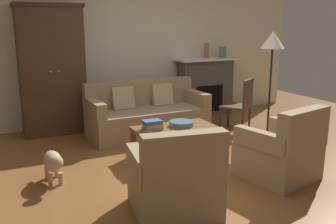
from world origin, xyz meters
The scene contains 15 objects.
ground_plane centered at (0.00, 0.00, 0.00)m, with size 9.60×9.60×0.00m, color brown.
back_wall centered at (0.00, 2.55, 1.40)m, with size 7.20×0.10×2.80m, color silver.
fireplace centered at (1.55, 2.30, 0.57)m, with size 1.26×0.48×1.12m.
armoire centered at (-1.40, 2.22, 1.05)m, with size 1.06×0.57×2.09m.
couch centered at (-0.06, 1.46, 0.32)m, with size 1.94×0.89×0.86m.
coffee_table centered at (-0.13, 0.28, 0.37)m, with size 1.10×0.60×0.42m.
fruit_bowl centered at (-0.02, 0.31, 0.45)m, with size 0.33×0.33×0.07m, color slate.
book_stack centered at (-0.45, 0.31, 0.48)m, with size 0.26×0.19×0.13m.
mantel_vase_terracotta centered at (1.55, 2.28, 1.27)m, with size 0.09×0.09×0.30m, color #A86042.
mantel_vase_jade centered at (1.93, 2.28, 1.23)m, with size 0.14×0.14×0.21m, color slate.
armchair_near_left centered at (-0.83, -1.12, 0.32)m, with size 0.88×0.88×0.88m.
armchair_near_right centered at (0.66, -0.91, 0.32)m, with size 0.91×0.92×0.88m.
side_chair_wooden centered at (1.40, 0.90, 0.51)m, with size 0.61×0.61×0.90m.
floor_lamp centered at (1.61, 0.46, 1.44)m, with size 0.36×0.36×1.67m.
dog centered at (-1.76, 0.11, 0.25)m, with size 0.21×0.57×0.39m.
Camera 1 is at (-2.31, -4.05, 1.77)m, focal length 39.97 mm.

